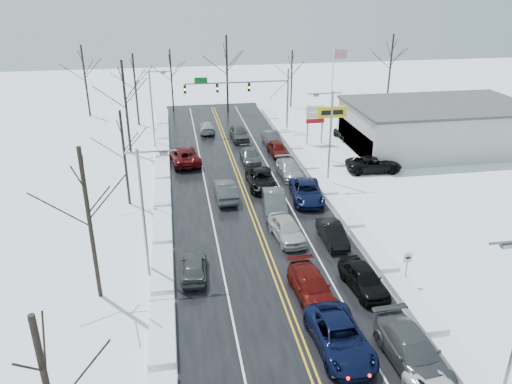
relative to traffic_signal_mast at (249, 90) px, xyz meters
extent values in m
plane|color=white|center=(-3.45, -27.99, -5.48)|extent=(160.00, 160.00, 0.00)
cube|color=black|center=(-3.45, -25.99, -5.47)|extent=(14.00, 84.00, 0.01)
cube|color=white|center=(-11.05, -25.99, -5.48)|extent=(1.46, 72.00, 0.59)
cube|color=white|center=(4.15, -25.99, -5.48)|extent=(1.46, 72.00, 0.59)
cylinder|color=slate|center=(5.05, 0.01, -1.48)|extent=(0.24, 0.24, 8.00)
cylinder|color=slate|center=(-1.45, 0.01, 1.02)|extent=(13.00, 0.18, 0.18)
cylinder|color=slate|center=(3.85, 0.01, -0.08)|extent=(2.33, 0.10, 2.33)
cube|color=#0C591E|center=(-5.95, 0.01, 1.42)|extent=(1.60, 0.08, 0.70)
cube|color=black|center=(0.05, 0.01, 0.37)|extent=(0.32, 0.25, 1.05)
sphere|color=#3F0705|center=(0.05, -0.15, 0.67)|extent=(0.20, 0.20, 0.20)
sphere|color=orange|center=(0.05, -0.15, 0.37)|extent=(0.22, 0.22, 0.22)
sphere|color=black|center=(0.05, -0.15, 0.07)|extent=(0.20, 0.20, 0.20)
cube|color=black|center=(-3.95, 0.01, 0.37)|extent=(0.32, 0.25, 1.05)
sphere|color=#3F0705|center=(-3.95, -0.15, 0.67)|extent=(0.20, 0.20, 0.20)
sphere|color=orange|center=(-3.95, -0.15, 0.37)|extent=(0.22, 0.22, 0.22)
sphere|color=black|center=(-3.95, -0.15, 0.07)|extent=(0.20, 0.20, 0.20)
cube|color=black|center=(-7.95, 0.01, 0.37)|extent=(0.32, 0.25, 1.05)
sphere|color=#3F0705|center=(-7.95, -0.15, 0.67)|extent=(0.20, 0.20, 0.20)
sphere|color=orange|center=(-7.95, -0.15, 0.37)|extent=(0.22, 0.22, 0.22)
sphere|color=black|center=(-7.95, -0.15, 0.07)|extent=(0.20, 0.20, 0.20)
cylinder|color=slate|center=(7.05, -11.99, -2.68)|extent=(0.20, 0.20, 5.60)
cube|color=yellow|center=(7.05, -11.99, -0.08)|extent=(3.20, 0.30, 1.20)
cube|color=black|center=(7.05, -12.16, -0.08)|extent=(2.40, 0.04, 0.50)
cylinder|color=slate|center=(6.15, -5.99, -3.48)|extent=(0.16, 0.16, 4.00)
cylinder|color=slate|center=(7.95, -5.99, -3.48)|extent=(0.16, 0.16, 4.00)
cube|color=white|center=(7.05, -5.99, -1.18)|extent=(2.20, 0.22, 0.70)
cube|color=white|center=(7.05, -5.99, -1.98)|extent=(2.20, 0.22, 0.70)
cube|color=#AC0D16|center=(7.05, -5.99, -2.68)|extent=(2.20, 0.22, 0.50)
cylinder|color=slate|center=(4.75, -35.99, -4.38)|extent=(0.08, 0.08, 2.20)
cube|color=white|center=(4.75, -35.99, -3.48)|extent=(0.55, 0.05, 0.70)
cube|color=black|center=(4.75, -36.03, -3.48)|extent=(0.35, 0.02, 0.15)
cylinder|color=silver|center=(11.55, 2.01, -0.48)|extent=(0.14, 0.14, 10.00)
cube|color=#ACADA8|center=(20.55, -9.99, -2.98)|extent=(20.00, 12.00, 5.00)
cube|color=#262628|center=(10.60, -9.99, -3.88)|extent=(0.10, 11.00, 2.80)
cube|color=#3F3F42|center=(20.55, -9.99, -0.33)|extent=(20.40, 12.40, 0.30)
cube|color=slate|center=(3.45, -45.99, 3.17)|extent=(0.50, 0.25, 0.18)
cylinder|color=slate|center=(5.05, -17.99, -0.98)|extent=(0.18, 0.18, 9.00)
cylinder|color=slate|center=(4.25, -17.99, 3.32)|extent=(3.20, 0.12, 0.12)
cube|color=slate|center=(3.45, -17.99, 3.17)|extent=(0.50, 0.25, 0.18)
cylinder|color=slate|center=(-11.95, -31.99, -0.98)|extent=(0.18, 0.18, 9.00)
cylinder|color=slate|center=(-11.15, -31.99, 3.32)|extent=(3.20, 0.12, 0.12)
cube|color=slate|center=(-10.35, -31.99, 3.17)|extent=(0.50, 0.25, 0.18)
cylinder|color=slate|center=(-11.95, -3.99, -0.98)|extent=(0.18, 0.18, 9.00)
cylinder|color=slate|center=(-11.15, -3.99, 3.32)|extent=(3.20, 0.12, 0.12)
cube|color=slate|center=(-10.35, -3.99, 3.17)|extent=(0.50, 0.25, 0.18)
cylinder|color=#2D231C|center=(-14.95, -33.99, -0.48)|extent=(0.27, 0.27, 10.00)
cylinder|color=#2D231C|center=(-13.95, -19.99, -1.23)|extent=(0.23, 0.23, 8.50)
cylinder|color=#2D231C|center=(-14.65, -5.99, -0.23)|extent=(0.28, 0.28, 10.50)
cylinder|color=#2D231C|center=(-14.25, 6.01, -0.73)|extent=(0.25, 0.25, 9.50)
cylinder|color=#2D231C|center=(-21.45, 12.01, -0.48)|extent=(0.27, 0.27, 10.00)
cylinder|color=#2D231C|center=(-9.45, 13.01, -0.98)|extent=(0.24, 0.24, 9.00)
cylinder|color=#2D231C|center=(-1.45, 11.01, 0.02)|extent=(0.29, 0.29, 11.00)
cylinder|color=#2D231C|center=(8.55, 12.51, -1.23)|extent=(0.23, 0.23, 8.50)
cylinder|color=#2D231C|center=(24.55, 13.01, -0.23)|extent=(0.28, 0.28, 10.50)
imported|color=black|center=(-1.53, -41.29, -5.48)|extent=(2.89, 5.90, 1.61)
imported|color=#540D0B|center=(-1.73, -36.30, -5.48)|extent=(2.43, 5.40, 1.54)
imported|color=silver|center=(-1.57, -28.62, -5.48)|extent=(2.45, 5.03, 1.65)
imported|color=#444749|center=(-1.53, -23.74, -5.48)|extent=(2.34, 5.39, 1.72)
imported|color=black|center=(-1.65, -18.09, -5.48)|extent=(2.69, 5.61, 1.54)
imported|color=#434749|center=(-1.63, -11.10, -5.48)|extent=(2.00, 4.80, 1.39)
imported|color=#3B3D40|center=(-1.68, -3.00, -5.48)|extent=(2.14, 5.02, 1.69)
imported|color=#404245|center=(1.83, -43.05, -5.48)|extent=(2.69, 6.04, 1.72)
imported|color=black|center=(1.81, -36.09, -5.48)|extent=(2.38, 4.93, 1.62)
imported|color=black|center=(1.75, -29.75, -5.48)|extent=(1.53, 4.34, 1.43)
imported|color=black|center=(1.84, -21.86, -5.48)|extent=(3.39, 6.10, 1.62)
imported|color=#96989D|center=(1.63, -15.88, -5.48)|extent=(2.26, 5.20, 1.49)
imported|color=#480B09|center=(1.79, -9.46, -5.48)|extent=(2.03, 4.55, 1.52)
imported|color=#3D3F42|center=(1.86, -5.69, -5.48)|extent=(1.81, 4.87, 1.59)
imported|color=#404345|center=(-5.38, -20.33, -5.48)|extent=(1.83, 5.04, 1.65)
imported|color=#4D0A0C|center=(-8.66, -10.27, -5.48)|extent=(3.52, 6.47, 1.72)
imported|color=#9EA0A6|center=(-5.35, 0.97, -5.48)|extent=(2.11, 4.78, 1.37)
imported|color=#3E4143|center=(-8.89, -32.70, -5.48)|extent=(2.04, 4.34, 1.44)
imported|color=black|center=(10.57, -16.07, -5.48)|extent=(5.90, 3.04, 1.59)
imported|color=#3D4042|center=(13.47, -13.09, -5.48)|extent=(2.48, 5.17, 1.45)
imported|color=black|center=(11.43, -5.25, -5.48)|extent=(2.36, 5.14, 1.71)
camera|label=1|loc=(-9.64, -61.77, 13.31)|focal=35.00mm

